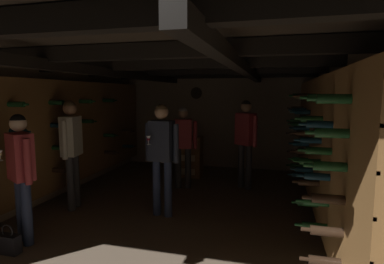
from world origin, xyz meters
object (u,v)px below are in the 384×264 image
object	(u,v)px
wine_crate_stack	(190,157)
display_bottle	(195,131)
person_guest_near_left	(21,167)
person_guest_far_right	(245,135)
person_host_center	(162,149)
person_guest_rear_center	(183,140)
handbag	(8,243)
person_guest_mid_left	(71,144)

from	to	relation	value
wine_crate_stack	display_bottle	xyz separation A→B (m)	(0.13, -0.04, 0.59)
person_guest_near_left	person_guest_far_right	distance (m)	3.81
person_guest_far_right	person_guest_near_left	bearing A→B (deg)	-129.15
person_host_center	person_guest_rear_center	world-z (taller)	person_host_center
person_guest_rear_center	wine_crate_stack	bearing A→B (deg)	96.14
person_guest_far_right	handbag	size ratio (longest dim) A/B	4.90
display_bottle	person_guest_rear_center	bearing A→B (deg)	-92.59
person_guest_rear_center	handbag	xyz separation A→B (m)	(-1.23, -2.95, -0.82)
wine_crate_stack	person_host_center	distance (m)	2.33
display_bottle	person_guest_near_left	distance (m)	3.69
wine_crate_stack	person_guest_far_right	distance (m)	1.49
display_bottle	person_guest_far_right	size ratio (longest dim) A/B	0.21
display_bottle	person_guest_far_right	xyz separation A→B (m)	(1.13, -0.51, 0.00)
wine_crate_stack	display_bottle	world-z (taller)	display_bottle
display_bottle	person_host_center	bearing A→B (deg)	-88.45
person_guest_near_left	person_guest_far_right	world-z (taller)	person_guest_far_right
wine_crate_stack	person_guest_mid_left	distance (m)	2.74
handbag	wine_crate_stack	bearing A→B (deg)	73.24
wine_crate_stack	display_bottle	bearing A→B (deg)	-17.79
person_guest_far_right	person_guest_mid_left	world-z (taller)	person_guest_mid_left
person_guest_near_left	person_guest_mid_left	world-z (taller)	person_guest_mid_left
display_bottle	person_guest_far_right	distance (m)	1.23
person_host_center	person_guest_far_right	xyz separation A→B (m)	(1.07, 1.71, 0.02)
person_guest_near_left	person_guest_rear_center	distance (m)	2.95
wine_crate_stack	person_guest_near_left	world-z (taller)	person_guest_near_left
display_bottle	handbag	bearing A→B (deg)	-108.66
person_guest_far_right	handbag	bearing A→B (deg)	-126.46
display_bottle	person_guest_near_left	xyz separation A→B (m)	(-1.28, -3.46, -0.08)
person_guest_near_left	person_host_center	bearing A→B (deg)	42.95
handbag	person_host_center	bearing A→B (deg)	49.07
person_guest_rear_center	person_guest_mid_left	world-z (taller)	person_guest_mid_left
handbag	person_guest_far_right	bearing A→B (deg)	53.54
person_guest_rear_center	person_guest_near_left	bearing A→B (deg)	-114.97
person_guest_far_right	person_guest_rear_center	xyz separation A→B (m)	(-1.16, -0.28, -0.10)
wine_crate_stack	person_guest_mid_left	xyz separation A→B (m)	(-1.29, -2.34, 0.60)
handbag	person_guest_mid_left	bearing A→B (deg)	95.91
person_host_center	handbag	size ratio (longest dim) A/B	4.83
person_host_center	wine_crate_stack	bearing A→B (deg)	94.69
person_guest_mid_left	wine_crate_stack	bearing A→B (deg)	61.19
wine_crate_stack	display_bottle	distance (m)	0.60
display_bottle	person_host_center	size ratio (longest dim) A/B	0.21
person_guest_mid_left	handbag	world-z (taller)	person_guest_mid_left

